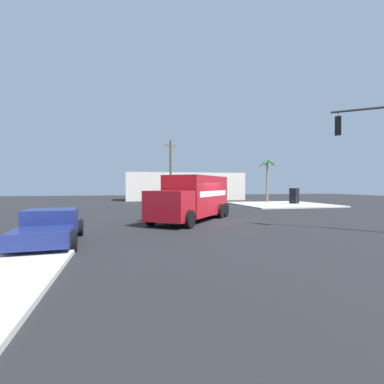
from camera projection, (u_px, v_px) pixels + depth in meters
ground_plane at (212, 221)px, 19.18m from camera, size 100.00×100.00×0.00m
sidewalk_corner_far at (281, 204)px, 34.12m from camera, size 10.19×10.19×0.14m
delivery_truck at (194, 197)px, 19.27m from camera, size 6.85×7.86×2.98m
pickup_navy at (50, 226)px, 11.59m from camera, size 2.54×5.32×1.38m
vending_machine_red at (294, 196)px, 34.82m from camera, size 1.06×1.13×1.85m
palm_tree_far at (267, 174)px, 37.43m from camera, size 2.36×2.73×5.59m
utility_pole at (171, 171)px, 37.71m from camera, size 1.78×1.48×8.18m
building_backdrop at (184, 186)px, 46.26m from camera, size 18.38×6.00×4.27m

